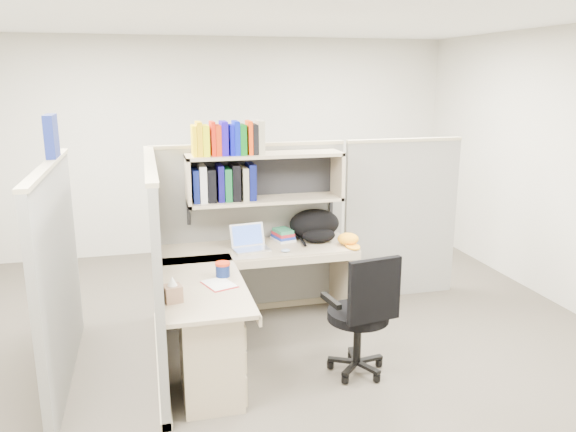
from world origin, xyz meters
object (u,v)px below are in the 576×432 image
object	(u,v)px
desk	(227,322)
task_chair	(360,333)
backpack	(316,225)
laptop	(251,238)
snack_canister	(223,269)

from	to	relation	value
desk	task_chair	xyz separation A→B (m)	(0.97, -0.25, -0.09)
backpack	laptop	bearing A→B (deg)	-144.82
desk	backpack	size ratio (longest dim) A/B	3.65
snack_canister	task_chair	size ratio (longest dim) A/B	0.12
laptop	backpack	bearing A→B (deg)	5.31
desk	laptop	xyz separation A→B (m)	(0.34, 0.80, 0.40)
desk	task_chair	bearing A→B (deg)	-14.50
laptop	snack_canister	world-z (taller)	laptop
desk	laptop	size ratio (longest dim) A/B	5.59
laptop	task_chair	xyz separation A→B (m)	(0.63, -1.05, -0.49)
laptop	snack_canister	xyz separation A→B (m)	(-0.34, -0.61, -0.05)
laptop	desk	bearing A→B (deg)	-120.86
laptop	task_chair	world-z (taller)	task_chair
snack_canister	task_chair	world-z (taller)	task_chair
backpack	task_chair	world-z (taller)	backpack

